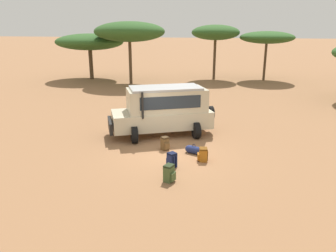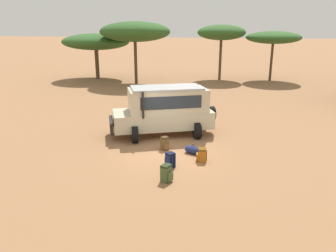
# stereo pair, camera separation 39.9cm
# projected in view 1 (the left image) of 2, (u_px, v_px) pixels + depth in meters

# --- Properties ---
(ground_plane) EXTENTS (320.00, 320.00, 0.00)m
(ground_plane) POSITION_uv_depth(u_px,v_px,m) (171.00, 153.00, 14.19)
(ground_plane) COLOR #936642
(safari_vehicle) EXTENTS (5.35, 3.92, 2.44)m
(safari_vehicle) POSITION_uv_depth(u_px,v_px,m) (164.00, 110.00, 16.35)
(safari_vehicle) COLOR beige
(safari_vehicle) RESTS_ON ground_plane
(backpack_beside_front_wheel) EXTENTS (0.46, 0.44, 0.60)m
(backpack_beside_front_wheel) POSITION_uv_depth(u_px,v_px,m) (172.00, 160.00, 12.72)
(backpack_beside_front_wheel) COLOR navy
(backpack_beside_front_wheel) RESTS_ON ground_plane
(backpack_cluster_center) EXTENTS (0.46, 0.43, 0.56)m
(backpack_cluster_center) POSITION_uv_depth(u_px,v_px,m) (203.00, 155.00, 13.32)
(backpack_cluster_center) COLOR #B26619
(backpack_cluster_center) RESTS_ON ground_plane
(backpack_near_rear_wheel) EXTENTS (0.44, 0.43, 0.62)m
(backpack_near_rear_wheel) POSITION_uv_depth(u_px,v_px,m) (169.00, 173.00, 11.54)
(backpack_near_rear_wheel) COLOR #42562D
(backpack_near_rear_wheel) RESTS_ON ground_plane
(backpack_outermost) EXTENTS (0.44, 0.43, 0.59)m
(backpack_outermost) POSITION_uv_depth(u_px,v_px,m) (165.00, 143.00, 14.55)
(backpack_outermost) COLOR brown
(backpack_outermost) RESTS_ON ground_plane
(duffel_bag_low_black_case) EXTENTS (0.77, 0.48, 0.44)m
(duffel_bag_low_black_case) POSITION_uv_depth(u_px,v_px,m) (194.00, 150.00, 14.13)
(duffel_bag_low_black_case) COLOR navy
(duffel_bag_low_black_case) RESTS_ON ground_plane
(acacia_tree_far_left) EXTENTS (7.01, 6.25, 4.63)m
(acacia_tree_far_left) POSITION_uv_depth(u_px,v_px,m) (90.00, 42.00, 33.41)
(acacia_tree_far_left) COLOR brown
(acacia_tree_far_left) RESTS_ON ground_plane
(acacia_tree_left_mid) EXTENTS (6.64, 5.71, 5.77)m
(acacia_tree_left_mid) POSITION_uv_depth(u_px,v_px,m) (129.00, 32.00, 30.24)
(acacia_tree_left_mid) COLOR brown
(acacia_tree_left_mid) RESTS_ON ground_plane
(acacia_tree_centre_back) EXTENTS (4.83, 5.16, 5.49)m
(acacia_tree_centre_back) POSITION_uv_depth(u_px,v_px,m) (216.00, 33.00, 32.96)
(acacia_tree_centre_back) COLOR brown
(acacia_tree_centre_back) RESTS_ON ground_plane
(acacia_tree_right_mid) EXTENTS (5.36, 5.46, 4.87)m
(acacia_tree_right_mid) POSITION_uv_depth(u_px,v_px,m) (267.00, 38.00, 32.49)
(acacia_tree_right_mid) COLOR brown
(acacia_tree_right_mid) RESTS_ON ground_plane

